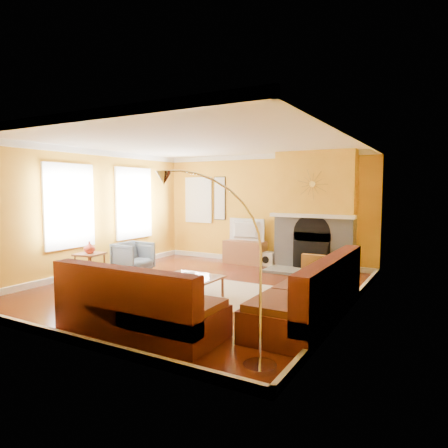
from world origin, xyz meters
The scene contains 27 objects.
floor centered at (0.00, 0.00, -0.01)m, with size 5.50×6.00×0.02m, color maroon.
ceiling centered at (0.00, 0.00, 2.71)m, with size 5.50×6.00×0.02m, color white.
wall_back centered at (0.00, 3.01, 1.35)m, with size 5.50×0.02×2.70m, color gold.
wall_front centered at (0.00, -3.01, 1.35)m, with size 5.50×0.02×2.70m, color gold.
wall_left centered at (-2.76, 0.00, 1.35)m, with size 0.02×6.00×2.70m, color gold.
wall_right centered at (2.76, 0.00, 1.35)m, with size 0.02×6.00×2.70m, color gold.
baseboard centered at (0.00, 0.00, 0.06)m, with size 5.50×6.00×0.12m, color white, non-canonical shape.
crown_molding centered at (0.00, 0.00, 2.64)m, with size 5.50×6.00×0.12m, color white, non-canonical shape.
window_left_near centered at (-2.72, 1.30, 1.50)m, with size 0.06×1.22×1.72m, color white.
window_left_far centered at (-2.72, -0.60, 1.50)m, with size 0.06×1.22×1.72m, color white.
window_back centered at (-1.90, 2.96, 1.55)m, with size 0.82×0.06×1.22m, color white.
wall_art centered at (-1.25, 2.97, 1.60)m, with size 0.34×0.04×1.14m, color white.
fireplace centered at (1.35, 2.80, 1.35)m, with size 1.80×0.40×2.70m, color gray, non-canonical shape.
mantel centered at (1.35, 2.56, 1.25)m, with size 1.92×0.22×0.08m, color white.
hearth centered at (1.35, 2.25, 0.03)m, with size 1.80×0.70×0.06m, color gray.
sunburst centered at (1.35, 2.57, 1.95)m, with size 0.70×0.04×0.70m, color olive, non-canonical shape.
rug centered at (0.17, -0.07, 0.01)m, with size 2.40×1.80×0.02m, color beige.
sectional_sofa centered at (1.13, -0.97, 0.45)m, with size 3.25×3.47×0.90m, color #5A241C, non-canonical shape.
coffee_table centered at (0.27, -0.75, 0.19)m, with size 0.98×0.98×0.39m, color white, non-canonical shape.
media_console centered at (-0.37, 2.69, 0.28)m, with size 1.03×0.46×0.56m, color brown.
tv centered at (-0.37, 2.69, 0.84)m, with size 0.96×0.13×0.55m, color black.
subwoofer centered at (0.25, 2.72, 0.16)m, with size 0.33×0.33×0.33m, color white.
armchair centered at (-2.10, 0.58, 0.33)m, with size 0.71×0.73×0.66m, color slate.
side_table centered at (-2.30, -0.47, 0.27)m, with size 0.50×0.50×0.55m, color brown, non-canonical shape.
vase centered at (-2.30, -0.47, 0.67)m, with size 0.23×0.23×0.24m, color red.
book centered at (0.12, -0.65, 0.40)m, with size 0.21×0.29×0.03m, color white.
arc_lamp centered at (1.84, -2.49, 1.02)m, with size 1.31×0.36×2.04m, color silver, non-canonical shape.
Camera 1 is at (4.00, -6.10, 1.84)m, focal length 32.00 mm.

